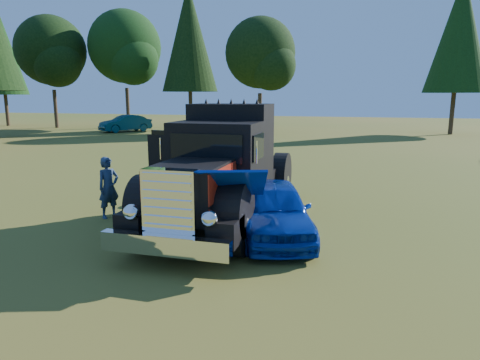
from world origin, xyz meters
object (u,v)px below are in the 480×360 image
spectator_far (179,177)px  distant_teal_car (126,123)px  diamond_t_truck (221,174)px  hotrod_coupe (274,209)px  spectator_near (109,187)px

spectator_far → distant_teal_car: spectator_far is taller
diamond_t_truck → hotrod_coupe: bearing=-25.4°
diamond_t_truck → distant_teal_car: 29.77m
spectator_far → distant_teal_car: 28.04m
hotrod_coupe → spectator_far: (-3.09, 1.71, 0.28)m
diamond_t_truck → hotrod_coupe: 1.77m
spectator_near → spectator_far: (1.45, 1.32, 0.12)m
diamond_t_truck → distant_teal_car: bearing=124.9°
hotrod_coupe → spectator_near: bearing=175.1°
distant_teal_car → hotrod_coupe: bearing=-19.6°
hotrod_coupe → spectator_far: bearing=151.0°
spectator_far → distant_teal_car: (-15.45, 23.40, -0.19)m
diamond_t_truck → spectator_far: size_ratio=3.81×
spectator_far → distant_teal_car: size_ratio=0.41×
hotrod_coupe → spectator_near: 4.55m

